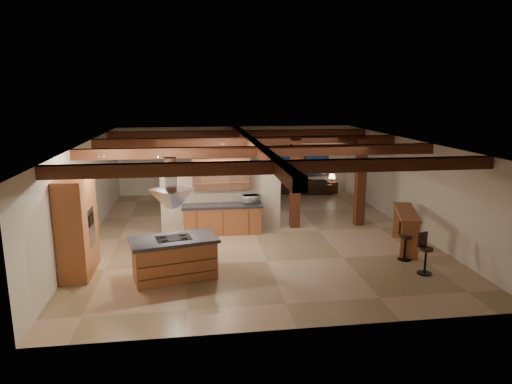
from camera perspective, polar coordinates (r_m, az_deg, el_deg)
ground at (r=14.45m, az=-0.19°, el=-5.15°), size 12.00×12.00×0.00m
room_walls at (r=14.01m, az=-0.20°, el=1.80°), size 12.00×12.00×12.00m
ceiling_beams at (r=13.87m, az=-0.20°, el=5.78°), size 10.00×12.00×0.28m
timber_posts at (r=15.03m, az=9.04°, el=2.31°), size 2.50×0.30×2.90m
partition_wall at (r=14.55m, az=-4.37°, el=-0.58°), size 3.80×0.18×2.20m
pantry_cabinet at (r=11.84m, az=-21.42°, el=-3.97°), size 0.67×1.60×2.40m
back_counter at (r=14.32m, az=-4.23°, el=-3.36°), size 2.50×0.66×0.94m
upper_display_cabinet at (r=14.21m, az=-4.37°, el=2.20°), size 1.80×0.36×0.95m
range_hood at (r=10.77m, az=-10.43°, el=-1.65°), size 1.10×1.10×1.40m
back_windows at (r=20.33m, az=5.41°, el=4.28°), size 2.70×0.07×1.70m
framed_art at (r=19.77m, az=-6.85°, el=4.60°), size 0.65×0.05×0.85m
recessed_cans at (r=11.83m, az=-11.21°, el=4.93°), size 3.16×2.46×0.03m
kitchen_island at (r=11.15m, az=-10.17°, el=-8.05°), size 2.20×1.51×1.00m
dining_table at (r=17.02m, az=-2.53°, el=-1.24°), size 2.16×1.50×0.69m
sofa at (r=20.17m, az=6.31°, el=0.80°), size 2.32×1.27×0.64m
microwave at (r=14.25m, az=-0.65°, el=-0.92°), size 0.54×0.42×0.27m
bar_counter at (r=13.61m, az=18.21°, el=-3.68°), size 1.16×2.14×1.09m
side_table at (r=20.33m, az=9.44°, el=0.58°), size 0.48×0.48×0.50m
table_lamp at (r=20.24m, az=9.48°, el=1.94°), size 0.29×0.29×0.34m
bar_stool_a at (r=11.92m, az=20.35°, el=-7.20°), size 0.37×0.38×1.02m
bar_stool_b at (r=12.73m, az=18.12°, el=-5.83°), size 0.35×0.36×1.01m
dining_chairs at (r=16.97m, az=-2.53°, el=-0.54°), size 2.08×2.08×1.10m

